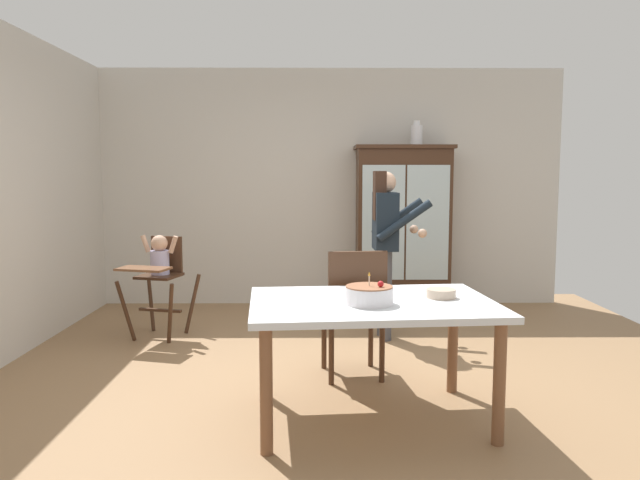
{
  "coord_description": "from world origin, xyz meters",
  "views": [
    {
      "loc": [
        -0.16,
        -4.3,
        1.49
      ],
      "look_at": [
        -0.12,
        0.7,
        0.95
      ],
      "focal_mm": 33.58,
      "sensor_mm": 36.0,
      "label": 1
    }
  ],
  "objects_px": {
    "high_chair_with_toddler": "(159,267)",
    "adult_person": "(386,233)",
    "birthday_cake": "(369,295)",
    "china_cabinet": "(403,227)",
    "serving_bowl": "(441,293)",
    "dining_table": "(372,315)",
    "ceramic_vase": "(417,135)",
    "dining_chair_far_side": "(355,305)"
  },
  "relations": [
    {
      "from": "china_cabinet",
      "to": "birthday_cake",
      "type": "relative_size",
      "value": 6.51
    },
    {
      "from": "dining_chair_far_side",
      "to": "serving_bowl",
      "type": "bearing_deg",
      "value": 120.1
    },
    {
      "from": "ceramic_vase",
      "to": "dining_chair_far_side",
      "type": "relative_size",
      "value": 0.28
    },
    {
      "from": "high_chair_with_toddler",
      "to": "adult_person",
      "type": "xyz_separation_m",
      "value": [
        2.08,
        -0.05,
        0.31
      ]
    },
    {
      "from": "ceramic_vase",
      "to": "adult_person",
      "type": "height_order",
      "value": "ceramic_vase"
    },
    {
      "from": "dining_table",
      "to": "high_chair_with_toddler",
      "type": "bearing_deg",
      "value": 132.96
    },
    {
      "from": "high_chair_with_toddler",
      "to": "adult_person",
      "type": "height_order",
      "value": "adult_person"
    },
    {
      "from": "china_cabinet",
      "to": "high_chair_with_toddler",
      "type": "height_order",
      "value": "china_cabinet"
    },
    {
      "from": "ceramic_vase",
      "to": "high_chair_with_toddler",
      "type": "xyz_separation_m",
      "value": [
        -2.56,
        -1.23,
        -1.29
      ]
    },
    {
      "from": "ceramic_vase",
      "to": "high_chair_with_toddler",
      "type": "relative_size",
      "value": 0.28
    },
    {
      "from": "high_chair_with_toddler",
      "to": "birthday_cake",
      "type": "xyz_separation_m",
      "value": [
        1.75,
        -2.01,
        0.14
      ]
    },
    {
      "from": "china_cabinet",
      "to": "birthday_cake",
      "type": "bearing_deg",
      "value": -101.66
    },
    {
      "from": "high_chair_with_toddler",
      "to": "ceramic_vase",
      "type": "bearing_deg",
      "value": 40.11
    },
    {
      "from": "adult_person",
      "to": "dining_table",
      "type": "relative_size",
      "value": 1.0
    },
    {
      "from": "birthday_cake",
      "to": "dining_chair_far_side",
      "type": "relative_size",
      "value": 0.29
    },
    {
      "from": "high_chair_with_toddler",
      "to": "birthday_cake",
      "type": "distance_m",
      "value": 2.66
    },
    {
      "from": "adult_person",
      "to": "dining_table",
      "type": "distance_m",
      "value": 1.91
    },
    {
      "from": "ceramic_vase",
      "to": "high_chair_with_toddler",
      "type": "distance_m",
      "value": 3.12
    },
    {
      "from": "china_cabinet",
      "to": "ceramic_vase",
      "type": "height_order",
      "value": "ceramic_vase"
    },
    {
      "from": "adult_person",
      "to": "dining_chair_far_side",
      "type": "height_order",
      "value": "adult_person"
    },
    {
      "from": "dining_table",
      "to": "dining_chair_far_side",
      "type": "xyz_separation_m",
      "value": [
        -0.05,
        0.72,
        -0.09
      ]
    },
    {
      "from": "dining_table",
      "to": "birthday_cake",
      "type": "height_order",
      "value": "birthday_cake"
    },
    {
      "from": "ceramic_vase",
      "to": "dining_chair_far_side",
      "type": "bearing_deg",
      "value": -109.05
    },
    {
      "from": "china_cabinet",
      "to": "high_chair_with_toddler",
      "type": "xyz_separation_m",
      "value": [
        -2.41,
        -1.23,
        -0.26
      ]
    },
    {
      "from": "adult_person",
      "to": "birthday_cake",
      "type": "xyz_separation_m",
      "value": [
        -0.33,
        -1.96,
        -0.17
      ]
    },
    {
      "from": "birthday_cake",
      "to": "serving_bowl",
      "type": "height_order",
      "value": "birthday_cake"
    },
    {
      "from": "china_cabinet",
      "to": "serving_bowl",
      "type": "xyz_separation_m",
      "value": [
        -0.21,
        -3.05,
        -0.15
      ]
    },
    {
      "from": "high_chair_with_toddler",
      "to": "china_cabinet",
      "type": "bearing_deg",
      "value": 41.34
    },
    {
      "from": "dining_chair_far_side",
      "to": "adult_person",
      "type": "bearing_deg",
      "value": -114.57
    },
    {
      "from": "china_cabinet",
      "to": "dining_table",
      "type": "xyz_separation_m",
      "value": [
        -0.64,
        -3.13,
        -0.27
      ]
    },
    {
      "from": "dining_table",
      "to": "birthday_cake",
      "type": "relative_size",
      "value": 5.49
    },
    {
      "from": "dining_table",
      "to": "serving_bowl",
      "type": "bearing_deg",
      "value": 10.45
    },
    {
      "from": "ceramic_vase",
      "to": "adult_person",
      "type": "relative_size",
      "value": 0.18
    },
    {
      "from": "china_cabinet",
      "to": "dining_table",
      "type": "relative_size",
      "value": 1.19
    },
    {
      "from": "high_chair_with_toddler",
      "to": "serving_bowl",
      "type": "height_order",
      "value": "high_chair_with_toddler"
    },
    {
      "from": "china_cabinet",
      "to": "ceramic_vase",
      "type": "bearing_deg",
      "value": 1.5
    },
    {
      "from": "china_cabinet",
      "to": "birthday_cake",
      "type": "xyz_separation_m",
      "value": [
        -0.67,
        -3.23,
        -0.12
      ]
    },
    {
      "from": "dining_table",
      "to": "dining_chair_far_side",
      "type": "height_order",
      "value": "dining_chair_far_side"
    },
    {
      "from": "serving_bowl",
      "to": "ceramic_vase",
      "type": "bearing_deg",
      "value": 83.5
    },
    {
      "from": "ceramic_vase",
      "to": "high_chair_with_toddler",
      "type": "bearing_deg",
      "value": -154.29
    },
    {
      "from": "adult_person",
      "to": "serving_bowl",
      "type": "xyz_separation_m",
      "value": [
        0.13,
        -1.78,
        -0.2
      ]
    },
    {
      "from": "adult_person",
      "to": "dining_table",
      "type": "bearing_deg",
      "value": 169.59
    }
  ]
}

